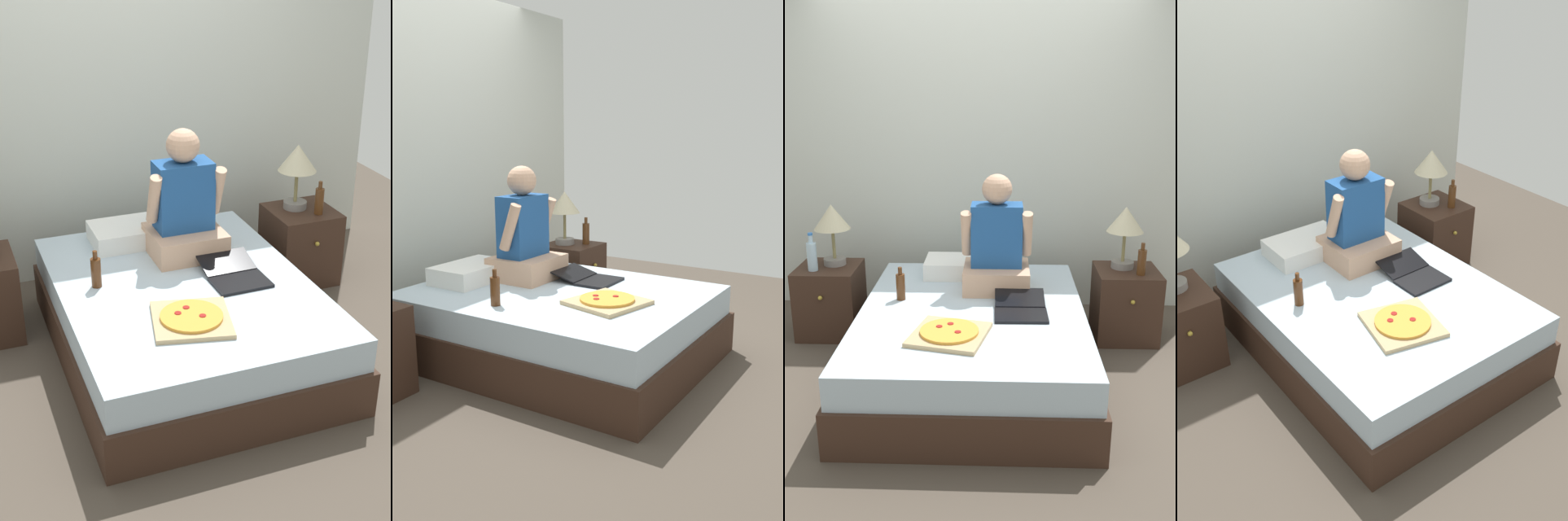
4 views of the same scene
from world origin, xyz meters
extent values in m
plane|color=#4C4238|center=(0.00, 0.00, 0.00)|extent=(5.81, 5.81, 0.00)
cube|color=silver|center=(0.00, 1.30, 1.25)|extent=(3.81, 0.12, 2.50)
cube|color=#382319|center=(0.00, 0.00, 0.13)|extent=(1.43, 1.87, 0.27)
cube|color=silver|center=(0.00, 0.00, 0.36)|extent=(1.39, 1.81, 0.19)
cube|color=#382319|center=(1.09, 0.61, 0.26)|extent=(0.44, 0.44, 0.52)
sphere|color=gold|center=(1.09, 0.38, 0.36)|extent=(0.03, 0.03, 0.03)
cylinder|color=gray|center=(1.06, 0.66, 0.54)|extent=(0.16, 0.16, 0.05)
cylinder|color=olive|center=(1.06, 0.66, 0.68)|extent=(0.02, 0.02, 0.22)
cone|color=beige|center=(1.06, 0.66, 0.88)|extent=(0.26, 0.26, 0.18)
cylinder|color=#512D14|center=(1.16, 0.51, 0.61)|extent=(0.06, 0.06, 0.18)
cylinder|color=#512D14|center=(1.16, 0.51, 0.72)|extent=(0.03, 0.03, 0.05)
cube|color=white|center=(-0.11, 0.66, 0.52)|extent=(0.52, 0.34, 0.12)
cube|color=tan|center=(0.15, 0.37, 0.54)|extent=(0.44, 0.40, 0.16)
cube|color=#1E4C8C|center=(0.15, 0.40, 0.83)|extent=(0.34, 0.20, 0.42)
sphere|color=tan|center=(0.15, 0.40, 1.14)|extent=(0.20, 0.20, 0.20)
cylinder|color=tan|center=(-0.05, 0.35, 0.85)|extent=(0.07, 0.18, 0.32)
cylinder|color=tan|center=(0.35, 0.35, 0.85)|extent=(0.07, 0.18, 0.32)
cube|color=black|center=(0.30, -0.12, 0.46)|extent=(0.32, 0.23, 0.02)
cube|color=black|center=(0.30, 0.09, 0.50)|extent=(0.32, 0.20, 0.06)
cube|color=tan|center=(-0.11, -0.41, 0.47)|extent=(0.48, 0.48, 0.03)
cylinder|color=gold|center=(-0.11, -0.41, 0.49)|extent=(0.33, 0.33, 0.02)
cylinder|color=maroon|center=(-0.17, -0.37, 0.50)|extent=(0.04, 0.04, 0.00)
cylinder|color=maroon|center=(-0.06, -0.44, 0.50)|extent=(0.04, 0.04, 0.00)
cylinder|color=maroon|center=(-0.11, -0.33, 0.50)|extent=(0.04, 0.04, 0.00)
cylinder|color=#4C2811|center=(-0.47, 0.14, 0.54)|extent=(0.06, 0.06, 0.17)
cylinder|color=#4C2811|center=(-0.47, 0.14, 0.65)|extent=(0.03, 0.03, 0.05)
camera|label=1|loc=(-1.23, -3.44, 2.38)|focal=50.00mm
camera|label=2|loc=(-2.99, -2.05, 1.47)|focal=40.00mm
camera|label=3|loc=(0.17, -3.36, 1.84)|focal=40.00mm
camera|label=4|loc=(-1.87, -2.48, 2.47)|focal=40.00mm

